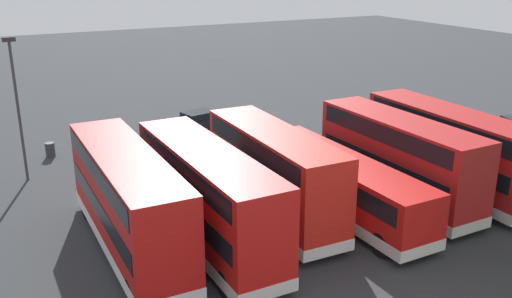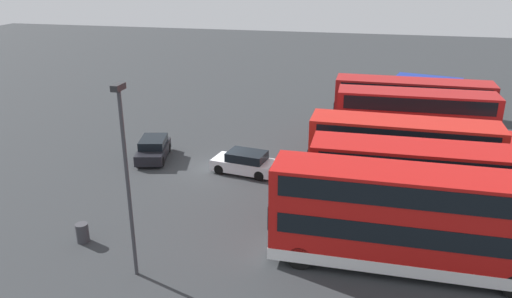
{
  "view_description": "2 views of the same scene",
  "coord_description": "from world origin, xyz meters",
  "px_view_note": "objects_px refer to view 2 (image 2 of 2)",
  "views": [
    {
      "loc": [
        14.39,
        33.78,
        12.46
      ],
      "look_at": [
        -1.03,
        3.99,
        1.14
      ],
      "focal_mm": 40.0,
      "sensor_mm": 36.0,
      "label": 1
    },
    {
      "loc": [
        28.41,
        8.98,
        12.52
      ],
      "look_at": [
        1.02,
        2.58,
        1.97
      ],
      "focal_mm": 34.74,
      "sensor_mm": 36.0,
      "label": 2
    }
  ],
  "objects_px": {
    "bus_single_deck_third": "(414,151)",
    "car_small_green": "(153,149)",
    "bus_double_decker_fifth": "(428,188)",
    "bus_double_decker_sixth": "(407,218)",
    "lamp_post_tall": "(126,170)",
    "bus_double_decker_near_end": "(411,108)",
    "box_truck_blue": "(417,93)",
    "car_hatchback_silver": "(245,162)",
    "bus_double_decker_second": "(414,122)",
    "bus_double_decker_fourth": "(401,157)",
    "waste_bin_yellow": "(82,233)"
  },
  "relations": [
    {
      "from": "bus_double_decker_second",
      "to": "box_truck_blue",
      "type": "bearing_deg",
      "value": 174.81
    },
    {
      "from": "bus_double_decker_fourth",
      "to": "box_truck_blue",
      "type": "height_order",
      "value": "bus_double_decker_fourth"
    },
    {
      "from": "bus_double_decker_fifth",
      "to": "car_small_green",
      "type": "relative_size",
      "value": 2.68
    },
    {
      "from": "bus_double_decker_near_end",
      "to": "box_truck_blue",
      "type": "xyz_separation_m",
      "value": [
        -7.88,
        1.03,
        -0.74
      ]
    },
    {
      "from": "bus_single_deck_third",
      "to": "box_truck_blue",
      "type": "distance_m",
      "value": 15.07
    },
    {
      "from": "car_hatchback_silver",
      "to": "bus_single_deck_third",
      "type": "bearing_deg",
      "value": 100.7
    },
    {
      "from": "box_truck_blue",
      "to": "waste_bin_yellow",
      "type": "distance_m",
      "value": 31.8
    },
    {
      "from": "car_small_green",
      "to": "lamp_post_tall",
      "type": "distance_m",
      "value": 14.21
    },
    {
      "from": "bus_double_decker_fifth",
      "to": "bus_double_decker_sixth",
      "type": "height_order",
      "value": "same"
    },
    {
      "from": "bus_double_decker_fourth",
      "to": "car_hatchback_silver",
      "type": "bearing_deg",
      "value": -98.4
    },
    {
      "from": "box_truck_blue",
      "to": "car_hatchback_silver",
      "type": "relative_size",
      "value": 1.89
    },
    {
      "from": "bus_double_decker_second",
      "to": "bus_double_decker_sixth",
      "type": "relative_size",
      "value": 0.9
    },
    {
      "from": "bus_double_decker_fourth",
      "to": "car_small_green",
      "type": "height_order",
      "value": "bus_double_decker_fourth"
    },
    {
      "from": "bus_double_decker_near_end",
      "to": "bus_double_decker_sixth",
      "type": "xyz_separation_m",
      "value": [
        17.71,
        -1.18,
        0.0
      ]
    },
    {
      "from": "car_small_green",
      "to": "bus_double_decker_fifth",
      "type": "bearing_deg",
      "value": 69.77
    },
    {
      "from": "bus_double_decker_near_end",
      "to": "bus_double_decker_sixth",
      "type": "distance_m",
      "value": 17.75
    },
    {
      "from": "bus_double_decker_second",
      "to": "car_small_green",
      "type": "relative_size",
      "value": 2.48
    },
    {
      "from": "bus_single_deck_third",
      "to": "car_hatchback_silver",
      "type": "bearing_deg",
      "value": -79.3
    },
    {
      "from": "box_truck_blue",
      "to": "lamp_post_tall",
      "type": "distance_m",
      "value": 31.8
    },
    {
      "from": "bus_double_decker_fourth",
      "to": "lamp_post_tall",
      "type": "height_order",
      "value": "lamp_post_tall"
    },
    {
      "from": "bus_double_decker_near_end",
      "to": "car_hatchback_silver",
      "type": "height_order",
      "value": "bus_double_decker_near_end"
    },
    {
      "from": "bus_double_decker_fourth",
      "to": "car_hatchback_silver",
      "type": "relative_size",
      "value": 2.45
    },
    {
      "from": "bus_single_deck_third",
      "to": "box_truck_blue",
      "type": "xyz_separation_m",
      "value": [
        -15.02,
        1.17,
        0.08
      ]
    },
    {
      "from": "bus_double_decker_near_end",
      "to": "bus_double_decker_fifth",
      "type": "bearing_deg",
      "value": -0.13
    },
    {
      "from": "car_hatchback_silver",
      "to": "waste_bin_yellow",
      "type": "bearing_deg",
      "value": -29.01
    },
    {
      "from": "car_hatchback_silver",
      "to": "car_small_green",
      "type": "height_order",
      "value": "same"
    },
    {
      "from": "bus_double_decker_second",
      "to": "car_hatchback_silver",
      "type": "xyz_separation_m",
      "value": [
        5.5,
        -10.46,
        -1.75
      ]
    },
    {
      "from": "bus_double_decker_near_end",
      "to": "bus_double_decker_fourth",
      "type": "relative_size",
      "value": 1.1
    },
    {
      "from": "waste_bin_yellow",
      "to": "box_truck_blue",
      "type": "bearing_deg",
      "value": 147.69
    },
    {
      "from": "bus_double_decker_fourth",
      "to": "car_small_green",
      "type": "distance_m",
      "value": 16.3
    },
    {
      "from": "bus_double_decker_fourth",
      "to": "car_hatchback_silver",
      "type": "height_order",
      "value": "bus_double_decker_fourth"
    },
    {
      "from": "box_truck_blue",
      "to": "bus_double_decker_sixth",
      "type": "bearing_deg",
      "value": -4.93
    },
    {
      "from": "bus_double_decker_near_end",
      "to": "bus_double_decker_second",
      "type": "xyz_separation_m",
      "value": [
        3.59,
        -0.01,
        -0.0
      ]
    },
    {
      "from": "bus_double_decker_sixth",
      "to": "box_truck_blue",
      "type": "bearing_deg",
      "value": 175.07
    },
    {
      "from": "bus_single_deck_third",
      "to": "bus_double_decker_second",
      "type": "bearing_deg",
      "value": 177.91
    },
    {
      "from": "bus_double_decker_near_end",
      "to": "bus_single_deck_third",
      "type": "height_order",
      "value": "bus_double_decker_near_end"
    },
    {
      "from": "car_hatchback_silver",
      "to": "lamp_post_tall",
      "type": "xyz_separation_m",
      "value": [
        11.73,
        -1.81,
        4.15
      ]
    },
    {
      "from": "bus_double_decker_sixth",
      "to": "waste_bin_yellow",
      "type": "height_order",
      "value": "bus_double_decker_sixth"
    },
    {
      "from": "bus_single_deck_third",
      "to": "car_small_green",
      "type": "xyz_separation_m",
      "value": [
        1.0,
        -17.01,
        -0.92
      ]
    },
    {
      "from": "bus_double_decker_fifth",
      "to": "lamp_post_tall",
      "type": "relative_size",
      "value": 1.36
    },
    {
      "from": "bus_double_decker_sixth",
      "to": "car_small_green",
      "type": "relative_size",
      "value": 2.74
    },
    {
      "from": "bus_double_decker_fourth",
      "to": "car_small_green",
      "type": "xyz_separation_m",
      "value": [
        -2.34,
        -16.04,
        -1.75
      ]
    },
    {
      "from": "bus_double_decker_near_end",
      "to": "waste_bin_yellow",
      "type": "relative_size",
      "value": 11.86
    },
    {
      "from": "bus_double_decker_fourth",
      "to": "bus_double_decker_fifth",
      "type": "relative_size",
      "value": 0.9
    },
    {
      "from": "bus_double_decker_fourth",
      "to": "box_truck_blue",
      "type": "distance_m",
      "value": 18.5
    },
    {
      "from": "bus_single_deck_third",
      "to": "bus_double_decker_fifth",
      "type": "bearing_deg",
      "value": 0.85
    },
    {
      "from": "bus_double_decker_second",
      "to": "car_small_green",
      "type": "bearing_deg",
      "value": -75.14
    },
    {
      "from": "bus_double_decker_near_end",
      "to": "bus_double_decker_fourth",
      "type": "bearing_deg",
      "value": -6.08
    },
    {
      "from": "box_truck_blue",
      "to": "lamp_post_tall",
      "type": "relative_size",
      "value": 0.95
    },
    {
      "from": "box_truck_blue",
      "to": "bus_double_decker_fifth",
      "type": "bearing_deg",
      "value": -2.73
    }
  ]
}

